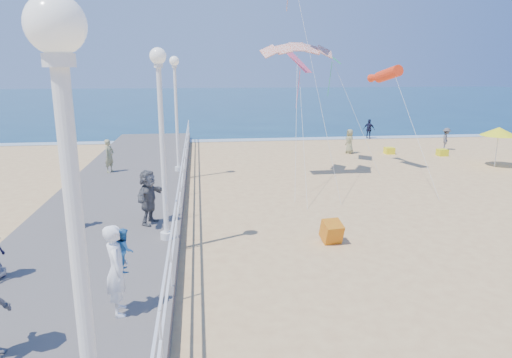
{
  "coord_description": "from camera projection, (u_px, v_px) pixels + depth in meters",
  "views": [
    {
      "loc": [
        -4.35,
        -12.6,
        5.2
      ],
      "look_at": [
        -2.5,
        2.0,
        1.6
      ],
      "focal_mm": 32.0,
      "sensor_mm": 36.0,
      "label": 1
    }
  ],
  "objects": [
    {
      "name": "lamp_post_far",
      "position": [
        176.0,
        102.0,
        21.06
      ],
      "size": [
        0.44,
        0.44,
        5.32
      ],
      "color": "white",
      "rests_on": "boardwalk"
    },
    {
      "name": "ocean",
      "position": [
        224.0,
        100.0,
        76.55
      ],
      "size": [
        160.0,
        90.0,
        0.05
      ],
      "primitive_type": "cube",
      "color": "#0D3550",
      "rests_on": "ground"
    },
    {
      "name": "toddler_held",
      "position": [
        124.0,
        249.0,
        9.04
      ],
      "size": [
        0.41,
        0.49,
        0.88
      ],
      "primitive_type": "imported",
      "rotation": [
        0.0,
        0.0,
        1.78
      ],
      "color": "#337FC1",
      "rests_on": "boardwalk"
    },
    {
      "name": "beach_chair_left",
      "position": [
        442.0,
        152.0,
        27.65
      ],
      "size": [
        0.55,
        0.55,
        0.4
      ],
      "primitive_type": "cube",
      "color": "yellow",
      "rests_on": "ground"
    },
    {
      "name": "beach_walker_b",
      "position": [
        369.0,
        129.0,
        34.04
      ],
      "size": [
        0.88,
        0.86,
        1.48
      ],
      "primitive_type": "imported",
      "rotation": [
        0.0,
        0.0,
        2.38
      ],
      "color": "#181A36",
      "rests_on": "ground"
    },
    {
      "name": "kite_windsock",
      "position": [
        388.0,
        74.0,
        22.68
      ],
      "size": [
        1.06,
        3.0,
        1.15
      ],
      "primitive_type": "cylinder",
      "rotation": [
        1.36,
        0.0,
        0.17
      ],
      "color": "#F53614"
    },
    {
      "name": "railing",
      "position": [
        176.0,
        210.0,
        13.0
      ],
      "size": [
        0.05,
        42.0,
        0.55
      ],
      "color": "white",
      "rests_on": "boardwalk"
    },
    {
      "name": "beach_walker_a",
      "position": [
        446.0,
        139.0,
        29.4
      ],
      "size": [
        0.96,
        1.08,
        1.45
      ],
      "primitive_type": "imported",
      "rotation": [
        0.0,
        0.0,
        1.0
      ],
      "color": "#525256",
      "rests_on": "ground"
    },
    {
      "name": "kite_diamond_green",
      "position": [
        331.0,
        56.0,
        24.09
      ],
      "size": [
        1.5,
        1.66,
        0.85
      ],
      "primitive_type": "cube",
      "rotation": [
        0.66,
        0.0,
        1.21
      ],
      "color": "#27B664"
    },
    {
      "name": "lamp_post_mid",
      "position": [
        161.0,
        126.0,
        12.39
      ],
      "size": [
        0.44,
        0.44,
        5.32
      ],
      "color": "white",
      "rests_on": "boardwalk"
    },
    {
      "name": "ground",
      "position": [
        345.0,
        243.0,
        13.91
      ],
      "size": [
        160.0,
        160.0,
        0.0
      ],
      "primitive_type": "plane",
      "color": "#E7BC79",
      "rests_on": "ground"
    },
    {
      "name": "box_kite",
      "position": [
        332.0,
        234.0,
        13.84
      ],
      "size": [
        0.64,
        0.78,
        0.74
      ],
      "primitive_type": "cube",
      "rotation": [
        0.31,
        0.0,
        0.13
      ],
      "color": "#C63E0B",
      "rests_on": "ground"
    },
    {
      "name": "lamp_post_near",
      "position": [
        79.0,
        261.0,
        3.71
      ],
      "size": [
        0.44,
        0.44,
        5.32
      ],
      "color": "white",
      "rests_on": "boardwalk"
    },
    {
      "name": "beach_walker_c",
      "position": [
        350.0,
        141.0,
        28.28
      ],
      "size": [
        0.55,
        0.78,
        1.52
      ],
      "primitive_type": "imported",
      "rotation": [
        0.0,
        0.0,
        -1.47
      ],
      "color": "gray",
      "rests_on": "ground"
    },
    {
      "name": "beach_umbrella",
      "position": [
        499.0,
        131.0,
        24.18
      ],
      "size": [
        1.9,
        1.9,
        2.14
      ],
      "color": "white",
      "rests_on": "ground"
    },
    {
      "name": "spectator_5",
      "position": [
        149.0,
        197.0,
        14.24
      ],
      "size": [
        1.1,
        1.69,
        1.74
      ],
      "primitive_type": "imported",
      "rotation": [
        0.0,
        0.0,
        1.17
      ],
      "color": "#595A5E",
      "rests_on": "boardwalk"
    },
    {
      "name": "kite_diamond_pink",
      "position": [
        299.0,
        62.0,
        21.55
      ],
      "size": [
        1.55,
        1.73,
        0.99
      ],
      "primitive_type": "cube",
      "rotation": [
        0.76,
        0.0,
        1.11
      ],
      "color": "#FC5D88"
    },
    {
      "name": "woman_holding_toddler",
      "position": [
        117.0,
        270.0,
        8.97
      ],
      "size": [
        0.57,
        0.75,
        1.86
      ],
      "primitive_type": "imported",
      "rotation": [
        0.0,
        0.0,
        1.78
      ],
      "color": "white",
      "rests_on": "boardwalk"
    },
    {
      "name": "boardwalk",
      "position": [
        90.0,
        249.0,
        12.95
      ],
      "size": [
        5.0,
        44.0,
        0.4
      ],
      "primitive_type": "cube",
      "color": "slate",
      "rests_on": "ground"
    },
    {
      "name": "spectator_6",
      "position": [
        109.0,
        156.0,
        21.38
      ],
      "size": [
        0.57,
        0.67,
        1.56
      ],
      "primitive_type": "imported",
      "rotation": [
        0.0,
        0.0,
        1.14
      ],
      "color": "#979668",
      "rests_on": "boardwalk"
    },
    {
      "name": "spectator_0",
      "position": [
        71.0,
        203.0,
        13.87
      ],
      "size": [
        0.53,
        0.67,
        1.61
      ],
      "primitive_type": "imported",
      "rotation": [
        0.0,
        0.0,
        1.3
      ],
      "color": "#192137",
      "rests_on": "boardwalk"
    },
    {
      "name": "kite_parafoil",
      "position": [
        297.0,
        47.0,
        20.34
      ],
      "size": [
        3.32,
        0.94,
        0.65
      ],
      "primitive_type": null,
      "rotation": [
        0.44,
        0.0,
        0.0
      ],
      "color": "red"
    },
    {
      "name": "surf_line",
      "position": [
        258.0,
        140.0,
        33.66
      ],
      "size": [
        160.0,
        1.2,
        0.04
      ],
      "primitive_type": "cube",
      "color": "silver",
      "rests_on": "ground"
    },
    {
      "name": "beach_chair_right",
      "position": [
        389.0,
        151.0,
        28.26
      ],
      "size": [
        0.55,
        0.55,
        0.4
      ],
      "primitive_type": "cube",
      "color": "yellow",
      "rests_on": "ground"
    }
  ]
}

